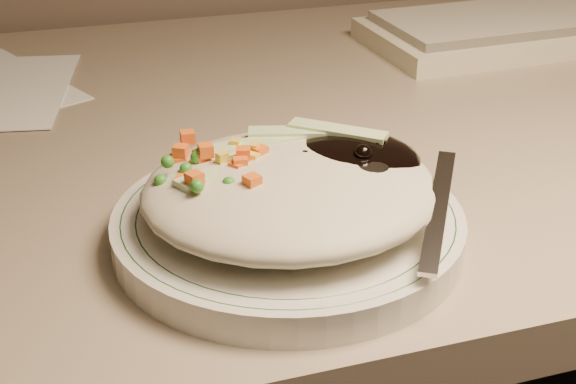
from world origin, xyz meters
name	(u,v)px	position (x,y,z in m)	size (l,w,h in m)	color
desk	(312,288)	(0.00, 1.38, 0.54)	(1.40, 0.70, 0.74)	gray
plate	(288,227)	(-0.10, 1.16, 0.75)	(0.23, 0.23, 0.02)	silver
plate_rim	(288,214)	(-0.10, 1.16, 0.76)	(0.22, 0.22, 0.00)	#144723
meal	(295,184)	(-0.09, 1.16, 0.78)	(0.21, 0.19, 0.05)	#B8AE95
keyboard	(559,23)	(0.36, 1.52, 0.76)	(0.47, 0.18, 0.03)	beige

